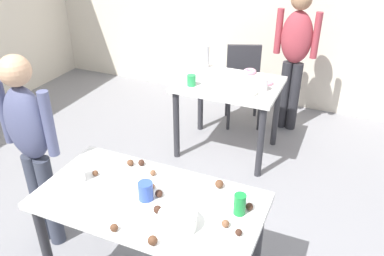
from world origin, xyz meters
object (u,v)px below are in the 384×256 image
Objects in this scene: chair_far_table at (244,80)px; person_girl_near at (31,141)px; mixing_bowl at (177,221)px; dining_table_far at (229,94)px; pitcher_far at (204,56)px; soda_can at (240,204)px; person_adult_far at (295,50)px; dining_table_near at (150,213)px.

chair_far_table is 0.60× the size of person_girl_near.
mixing_bowl is (0.44, -2.66, 0.29)m from chair_far_table.
dining_table_far is 4.74× the size of mixing_bowl.
pitcher_far reaches higher than dining_table_far.
pitcher_far is at bearing -126.72° from chair_far_table.
person_girl_near is at bearing 179.56° from soda_can.
person_girl_near is 6.33× the size of pitcher_far.
person_girl_near is 0.95× the size of person_adult_far.
dining_table_near is 6.41× the size of mixing_bowl.
dining_table_near is at bearing -85.64° from chair_far_table.
soda_can is at bearing -85.88° from person_adult_far.
dining_table_far is 7.81× the size of soda_can.
mixing_bowl is (1.17, -0.24, -0.07)m from person_girl_near.
pitcher_far reaches higher than soda_can.
chair_far_table is at bearing 105.99° from soda_can.
pitcher_far reaches higher than dining_table_near.
mixing_bowl reaches higher than dining_table_near.
person_girl_near reaches higher than dining_table_near.
pitcher_far is at bearing 116.81° from soda_can.
pitcher_far is at bearing 108.67° from mixing_bowl.
dining_table_near is 1.35× the size of dining_table_far.
dining_table_near is 5.66× the size of pitcher_far.
mixing_bowl is at bearing -29.90° from dining_table_near.
dining_table_far is 0.63× the size of person_adult_far.
mixing_bowl is 2.36m from pitcher_far.
person_adult_far is 6.66× the size of pitcher_far.
person_adult_far is at bearing 2.13° from chair_far_table.
dining_table_near is 0.89× the size of person_girl_near.
mixing_bowl is (-0.08, -2.68, -0.12)m from person_adult_far.
chair_far_table is (-0.19, 2.52, -0.15)m from dining_table_near.
chair_far_table is 7.13× the size of soda_can.
person_adult_far is at bearing 62.84° from person_girl_near.
mixing_bowl is (0.25, -0.14, 0.15)m from dining_table_near.
pitcher_far is (-0.76, 2.24, 0.07)m from mixing_bowl.
person_girl_near reaches higher than soda_can.
dining_table_far is 1.99m from mixing_bowl.
dining_table_near is at bearing -5.87° from person_girl_near.
chair_far_table is at bearing 99.34° from mixing_bowl.
person_adult_far reaches higher than chair_far_table.
dining_table_far is at bearing 65.03° from person_girl_near.
chair_far_table is at bearing 73.19° from person_girl_near.
person_girl_near reaches higher than chair_far_table.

